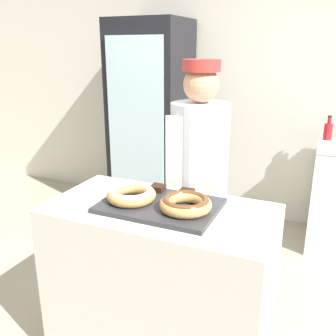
# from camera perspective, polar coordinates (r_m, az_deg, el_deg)

# --- Properties ---
(wall_back) EXTENTS (8.00, 0.06, 2.70)m
(wall_back) POSITION_cam_1_polar(r_m,az_deg,el_deg) (3.78, 12.86, 12.47)
(wall_back) COLOR silver
(wall_back) RESTS_ON ground_plane
(display_counter) EXTENTS (1.15, 0.60, 0.91)m
(display_counter) POSITION_cam_1_polar(r_m,az_deg,el_deg) (2.12, -1.15, -17.37)
(display_counter) COLOR beige
(display_counter) RESTS_ON ground_plane
(serving_tray) EXTENTS (0.58, 0.40, 0.02)m
(serving_tray) POSITION_cam_1_polar(r_m,az_deg,el_deg) (1.89, -1.23, -5.71)
(serving_tray) COLOR #2D2D33
(serving_tray) RESTS_ON display_counter
(donut_light_glaze) EXTENTS (0.25, 0.25, 0.06)m
(donut_light_glaze) POSITION_cam_1_polar(r_m,az_deg,el_deg) (1.91, -5.60, -3.95)
(donut_light_glaze) COLOR tan
(donut_light_glaze) RESTS_ON serving_tray
(donut_chocolate_glaze) EXTENTS (0.25, 0.25, 0.06)m
(donut_chocolate_glaze) POSITION_cam_1_polar(r_m,az_deg,el_deg) (1.80, 2.70, -5.39)
(donut_chocolate_glaze) COLOR tan
(donut_chocolate_glaze) RESTS_ON serving_tray
(brownie_back_left) EXTENTS (0.07, 0.07, 0.03)m
(brownie_back_left) POSITION_cam_1_polar(r_m,az_deg,el_deg) (2.04, -1.58, -3.06)
(brownie_back_left) COLOR black
(brownie_back_left) RESTS_ON serving_tray
(brownie_back_right) EXTENTS (0.07, 0.07, 0.03)m
(brownie_back_right) POSITION_cam_1_polar(r_m,az_deg,el_deg) (1.98, 2.81, -3.76)
(brownie_back_right) COLOR black
(brownie_back_right) RESTS_ON serving_tray
(baker_person) EXTENTS (0.36, 0.36, 1.62)m
(baker_person) POSITION_cam_1_polar(r_m,az_deg,el_deg) (2.37, 4.62, -2.56)
(baker_person) COLOR #4C4C51
(baker_person) RESTS_ON ground_plane
(beverage_fridge) EXTENTS (0.69, 0.66, 1.94)m
(beverage_fridge) POSITION_cam_1_polar(r_m,az_deg,el_deg) (3.77, -2.58, 7.01)
(beverage_fridge) COLOR black
(beverage_fridge) RESTS_ON ground_plane
(bottle_red_b) EXTENTS (0.07, 0.07, 0.21)m
(bottle_red_b) POSITION_cam_1_polar(r_m,az_deg,el_deg) (3.57, 23.22, 5.27)
(bottle_red_b) COLOR red
(bottle_red_b) RESTS_ON chest_freezer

